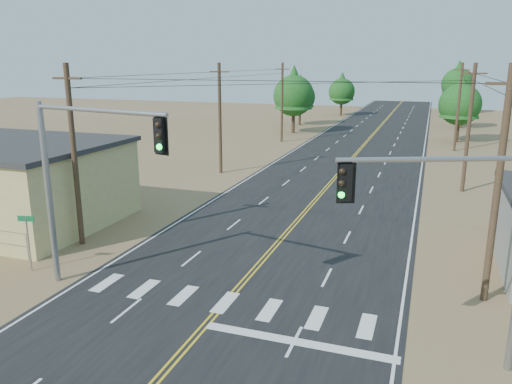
% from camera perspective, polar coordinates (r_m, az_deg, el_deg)
% --- Properties ---
extents(road, '(15.00, 200.00, 0.02)m').
position_cam_1_polar(road, '(41.91, 8.17, 0.64)').
color(road, black).
rests_on(road, ground).
extents(utility_pole_left_near, '(1.80, 0.30, 10.00)m').
position_cam_1_polar(utility_pole_left_near, '(28.95, -20.07, 3.98)').
color(utility_pole_left_near, '#4C3826').
rests_on(utility_pole_left_near, ground).
extents(utility_pole_left_mid, '(1.80, 0.30, 10.00)m').
position_cam_1_polar(utility_pole_left_mid, '(46.01, -4.15, 8.45)').
color(utility_pole_left_mid, '#4C3826').
rests_on(utility_pole_left_mid, ground).
extents(utility_pole_left_far, '(1.80, 0.30, 10.00)m').
position_cam_1_polar(utility_pole_left_far, '(64.77, 2.99, 10.24)').
color(utility_pole_left_far, '#4C3826').
rests_on(utility_pole_left_far, ground).
extents(utility_pole_right_near, '(1.80, 0.30, 10.00)m').
position_cam_1_polar(utility_pole_right_near, '(22.68, 25.91, 0.66)').
color(utility_pole_right_near, '#4C3826').
rests_on(utility_pole_right_near, ground).
extents(utility_pole_right_mid, '(1.80, 0.30, 10.00)m').
position_cam_1_polar(utility_pole_right_mid, '(42.35, 23.14, 6.80)').
color(utility_pole_right_mid, '#4C3826').
rests_on(utility_pole_right_mid, ground).
extents(utility_pole_right_far, '(1.80, 0.30, 10.00)m').
position_cam_1_polar(utility_pole_right_far, '(62.23, 22.12, 9.03)').
color(utility_pole_right_far, '#4C3826').
rests_on(utility_pole_right_far, ground).
extents(signal_mast_left, '(7.22, 1.86, 8.39)m').
position_cam_1_polar(signal_mast_left, '(22.46, -19.72, 2.69)').
color(signal_mast_left, gray).
rests_on(signal_mast_left, ground).
extents(signal_mast_right, '(5.80, 2.62, 7.42)m').
position_cam_1_polar(signal_mast_right, '(16.82, 23.40, -3.86)').
color(signal_mast_right, gray).
rests_on(signal_mast_right, ground).
extents(street_sign, '(0.83, 0.21, 2.84)m').
position_cam_1_polar(street_sign, '(26.75, -24.64, -4.42)').
color(street_sign, gray).
rests_on(street_sign, ground).
extents(tree_left_near, '(5.85, 5.85, 9.76)m').
position_cam_1_polar(tree_left_near, '(73.15, 4.34, 11.38)').
color(tree_left_near, '#3F2D1E').
rests_on(tree_left_near, ground).
extents(tree_left_mid, '(4.93, 4.93, 8.21)m').
position_cam_1_polar(tree_left_mid, '(83.17, 5.07, 11.10)').
color(tree_left_mid, '#3F2D1E').
rests_on(tree_left_mid, ground).
extents(tree_left_far, '(5.00, 5.00, 8.33)m').
position_cam_1_polar(tree_left_far, '(99.06, 9.79, 11.54)').
color(tree_left_far, '#3F2D1E').
rests_on(tree_left_far, ground).
extents(tree_right_near, '(5.25, 5.25, 8.75)m').
position_cam_1_polar(tree_right_near, '(69.36, 22.32, 9.67)').
color(tree_right_near, '#3F2D1E').
rests_on(tree_right_near, ground).
extents(tree_right_mid, '(4.64, 4.64, 7.73)m').
position_cam_1_polar(tree_right_mid, '(85.20, 22.64, 9.94)').
color(tree_right_mid, '#3F2D1E').
rests_on(tree_right_mid, ground).
extents(tree_right_far, '(6.33, 6.33, 10.56)m').
position_cam_1_polar(tree_right_far, '(109.86, 22.10, 11.70)').
color(tree_right_far, '#3F2D1E').
rests_on(tree_right_far, ground).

